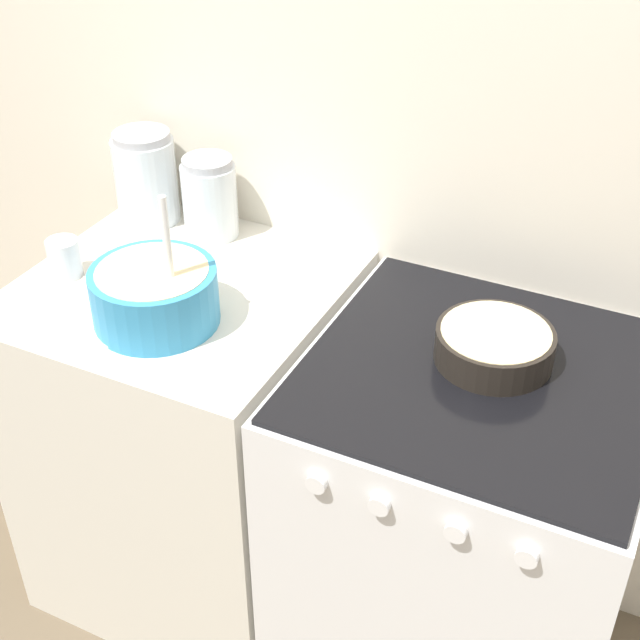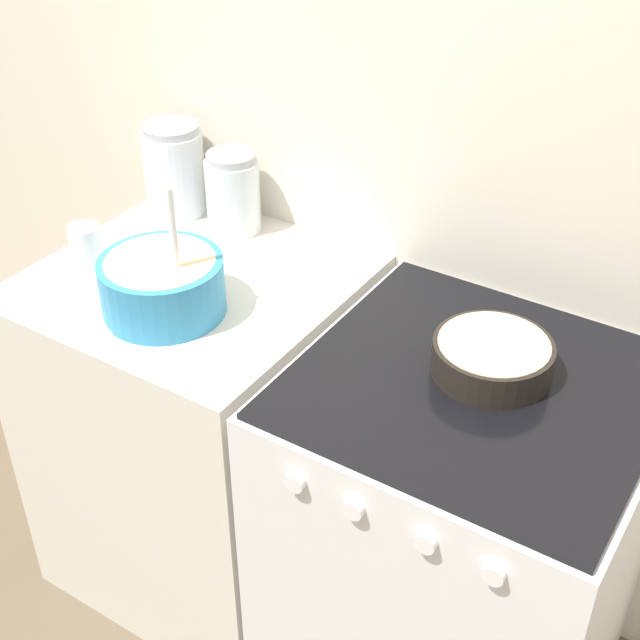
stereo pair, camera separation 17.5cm
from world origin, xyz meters
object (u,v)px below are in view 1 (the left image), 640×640
(baking_pan, at_px, (494,345))
(storage_jar_left, at_px, (147,183))
(mixing_bowl, at_px, (155,293))
(storage_jar_middle, at_px, (210,203))
(stove, at_px, (461,532))
(tin_can, at_px, (64,258))

(baking_pan, xyz_separation_m, storage_jar_left, (-0.97, 0.20, 0.06))
(mixing_bowl, bearing_deg, storage_jar_left, 126.70)
(storage_jar_middle, bearing_deg, stove, -17.51)
(stove, relative_size, baking_pan, 3.91)
(stove, xyz_separation_m, mixing_bowl, (-0.68, -0.14, 0.54))
(mixing_bowl, xyz_separation_m, tin_can, (-0.30, 0.06, -0.03))
(baking_pan, relative_size, storage_jar_middle, 1.17)
(storage_jar_left, relative_size, storage_jar_middle, 1.16)
(stove, xyz_separation_m, storage_jar_left, (-0.97, 0.25, 0.57))
(mixing_bowl, xyz_separation_m, baking_pan, (0.69, 0.18, -0.03))
(storage_jar_middle, distance_m, tin_can, 0.38)
(stove, bearing_deg, tin_can, -175.82)
(baking_pan, relative_size, storage_jar_left, 1.01)
(stove, xyz_separation_m, storage_jar_middle, (-0.78, 0.25, 0.55))
(mixing_bowl, height_order, baking_pan, mixing_bowl)
(storage_jar_middle, xyz_separation_m, tin_can, (-0.20, -0.32, -0.04))
(stove, bearing_deg, mixing_bowl, -168.70)
(mixing_bowl, relative_size, baking_pan, 1.29)
(storage_jar_middle, bearing_deg, mixing_bowl, -75.57)
(baking_pan, height_order, tin_can, tin_can)
(stove, relative_size, mixing_bowl, 3.03)
(baking_pan, bearing_deg, stove, -98.62)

